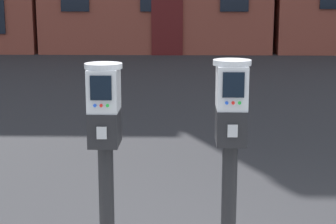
# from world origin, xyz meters

# --- Properties ---
(parking_meter_near_kerb) EXTENTS (0.22, 0.25, 1.34)m
(parking_meter_near_kerb) POSITION_xyz_m (-0.75, -0.13, 1.06)
(parking_meter_near_kerb) COLOR black
(parking_meter_near_kerb) RESTS_ON sidewalk_slab
(parking_meter_twin_adjacent) EXTENTS (0.22, 0.25, 1.36)m
(parking_meter_twin_adjacent) POSITION_xyz_m (-0.02, -0.13, 1.08)
(parking_meter_twin_adjacent) COLOR black
(parking_meter_twin_adjacent) RESTS_ON sidewalk_slab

